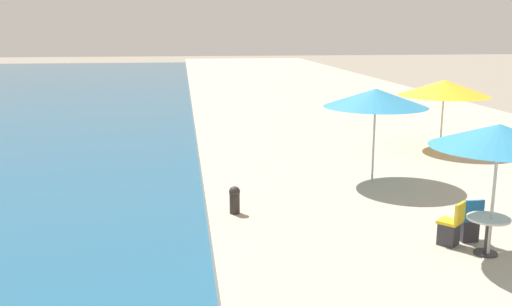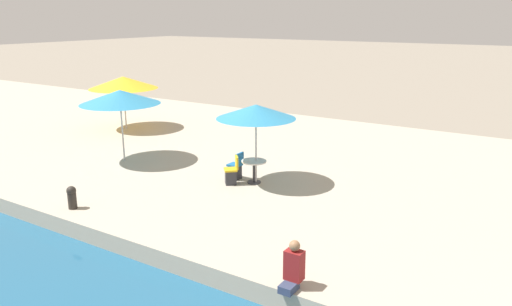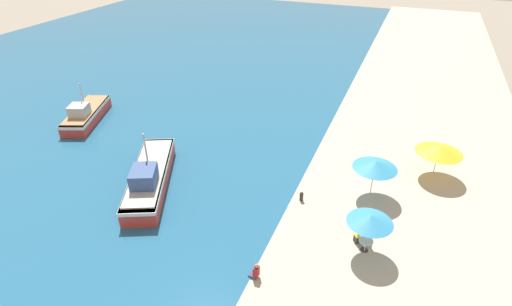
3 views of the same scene
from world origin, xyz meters
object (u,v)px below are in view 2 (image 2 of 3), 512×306
at_px(cafe_table, 254,167).
at_px(cafe_chair_left, 235,169).
at_px(cafe_umbrella_pink, 256,112).
at_px(mooring_bollard, 72,197).
at_px(cafe_umbrella_white, 120,97).
at_px(cafe_chair_right, 231,174).
at_px(person_at_quay, 293,267).
at_px(cafe_umbrella_striped, 123,82).

height_order(cafe_table, cafe_chair_left, cafe_chair_left).
height_order(cafe_umbrella_pink, mooring_bollard, cafe_umbrella_pink).
relative_size(cafe_umbrella_white, cafe_chair_right, 3.16).
distance_m(cafe_umbrella_pink, mooring_bollard, 5.89).
bearing_deg(cafe_chair_left, person_at_quay, -135.65).
relative_size(cafe_table, person_at_quay, 0.81).
height_order(cafe_table, mooring_bollard, cafe_table).
distance_m(cafe_umbrella_striped, cafe_table, 10.15).
bearing_deg(cafe_chair_right, cafe_umbrella_pink, -92.63).
relative_size(person_at_quay, mooring_bollard, 1.52).
relative_size(cafe_chair_right, person_at_quay, 0.92).
bearing_deg(cafe_umbrella_pink, mooring_bollard, 145.51).
distance_m(cafe_umbrella_pink, cafe_chair_left, 2.15).
relative_size(cafe_umbrella_white, cafe_umbrella_striped, 0.91).
xyz_separation_m(cafe_umbrella_pink, cafe_umbrella_white, (-0.45, 5.49, 0.04)).
bearing_deg(cafe_umbrella_white, cafe_chair_left, -84.67).
xyz_separation_m(cafe_umbrella_pink, person_at_quay, (-4.97, -4.01, -1.89)).
height_order(cafe_umbrella_pink, cafe_chair_left, cafe_umbrella_pink).
bearing_deg(cafe_chair_right, cafe_table, -90.00).
distance_m(cafe_umbrella_white, mooring_bollard, 5.16).
height_order(cafe_umbrella_striped, mooring_bollard, cafe_umbrella_striped).
xyz_separation_m(cafe_umbrella_pink, cafe_chair_right, (-0.49, 0.61, -2.00)).
relative_size(cafe_umbrella_white, person_at_quay, 2.90).
relative_size(cafe_umbrella_striped, person_at_quay, 3.19).
relative_size(cafe_umbrella_pink, cafe_umbrella_striped, 0.80).
bearing_deg(cafe_table, cafe_chair_left, 89.77).
xyz_separation_m(cafe_umbrella_striped, cafe_chair_right, (-3.92, -8.86, -1.85)).
xyz_separation_m(cafe_chair_right, person_at_quay, (-4.48, -4.63, 0.11)).
bearing_deg(mooring_bollard, cafe_umbrella_white, 29.62).
height_order(cafe_umbrella_white, cafe_table, cafe_umbrella_white).
bearing_deg(cafe_umbrella_pink, cafe_chair_left, 90.74).
bearing_deg(person_at_quay, cafe_umbrella_pink, 38.95).
bearing_deg(cafe_umbrella_pink, cafe_umbrella_white, 94.67).
relative_size(cafe_umbrella_white, mooring_bollard, 4.39).
bearing_deg(mooring_bollard, cafe_chair_left, -27.24).
relative_size(cafe_umbrella_pink, cafe_table, 3.18).
relative_size(cafe_umbrella_pink, cafe_umbrella_white, 0.89).
height_order(cafe_chair_right, person_at_quay, person_at_quay).
distance_m(cafe_umbrella_pink, cafe_umbrella_striped, 10.08).
xyz_separation_m(cafe_umbrella_white, cafe_chair_left, (0.44, -4.69, -2.05)).
bearing_deg(person_at_quay, cafe_chair_left, 44.12).
distance_m(cafe_table, cafe_chair_left, 0.75).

